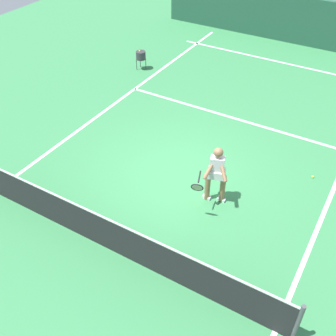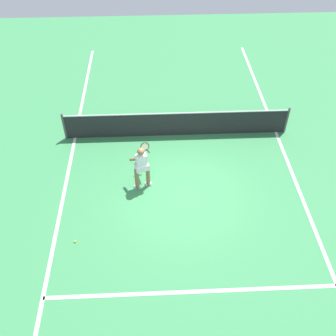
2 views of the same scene
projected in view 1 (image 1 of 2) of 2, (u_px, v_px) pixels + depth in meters
name	position (u px, v px, depth m)	size (l,w,h in m)	color
ground_plane	(178.00, 175.00, 10.66)	(27.54, 27.54, 0.00)	#38844C
court_back_wall	(300.00, 21.00, 16.92)	(12.29, 0.24, 1.92)	#23513D
baseline_marking	(279.00, 62.00, 16.06)	(8.29, 0.10, 0.01)	white
service_line_marking	(230.00, 117.00, 12.89)	(7.29, 0.10, 0.01)	white
sideline_left_marking	(318.00, 228.00, 9.22)	(0.10, 19.18, 0.01)	white
sideline_right_marking	(72.00, 135.00, 12.10)	(0.10, 19.18, 0.01)	white
court_net	(110.00, 235.00, 8.42)	(7.97, 0.08, 1.05)	#4C4C51
tennis_player	(216.00, 174.00, 9.40)	(0.66, 1.09, 1.55)	#8C6647
tennis_ball_near	(313.00, 177.00, 10.57)	(0.07, 0.07, 0.07)	#D1E533
ball_hopper	(141.00, 55.00, 15.22)	(0.36, 0.36, 0.74)	#333338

